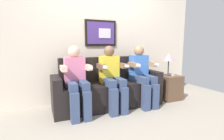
# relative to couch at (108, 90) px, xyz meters

# --- Properties ---
(ground_plane) EXTENTS (5.67, 5.67, 0.00)m
(ground_plane) POSITION_rel_couch_xyz_m (0.00, -0.33, -0.31)
(ground_plane) COLOR #9E9384
(back_wall_assembly) EXTENTS (4.36, 0.10, 2.60)m
(back_wall_assembly) POSITION_rel_couch_xyz_m (0.00, 0.44, 0.99)
(back_wall_assembly) COLOR beige
(back_wall_assembly) RESTS_ON ground_plane
(couch) EXTENTS (1.96, 0.58, 0.90)m
(couch) POSITION_rel_couch_xyz_m (0.00, 0.00, 0.00)
(couch) COLOR black
(couch) RESTS_ON ground_plane
(person_on_left) EXTENTS (0.46, 0.56, 1.11)m
(person_on_left) POSITION_rel_couch_xyz_m (-0.61, -0.17, 0.29)
(person_on_left) COLOR pink
(person_on_left) RESTS_ON ground_plane
(person_in_middle) EXTENTS (0.46, 0.56, 1.11)m
(person_in_middle) POSITION_rel_couch_xyz_m (-0.00, -0.17, 0.29)
(person_in_middle) COLOR yellow
(person_in_middle) RESTS_ON ground_plane
(person_on_right) EXTENTS (0.46, 0.56, 1.11)m
(person_on_right) POSITION_rel_couch_xyz_m (0.61, -0.17, 0.29)
(person_on_right) COLOR #3F72CC
(person_on_right) RESTS_ON ground_plane
(side_table_right) EXTENTS (0.40, 0.40, 0.50)m
(side_table_right) POSITION_rel_couch_xyz_m (1.33, -0.11, -0.06)
(side_table_right) COLOR brown
(side_table_right) RESTS_ON ground_plane
(table_lamp) EXTENTS (0.22, 0.22, 0.46)m
(table_lamp) POSITION_rel_couch_xyz_m (1.31, -0.07, 0.55)
(table_lamp) COLOR #333338
(table_lamp) RESTS_ON side_table_right
(spare_remote_on_table) EXTENTS (0.04, 0.13, 0.02)m
(spare_remote_on_table) POSITION_rel_couch_xyz_m (1.37, -0.11, 0.20)
(spare_remote_on_table) COLOR white
(spare_remote_on_table) RESTS_ON side_table_right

